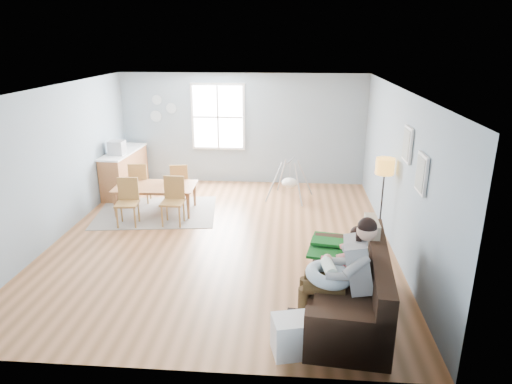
# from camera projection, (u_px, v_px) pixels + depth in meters

# --- Properties ---
(room) EXTENTS (8.40, 9.40, 3.90)m
(room) POSITION_uv_depth(u_px,v_px,m) (220.00, 105.00, 7.57)
(room) COLOR brown
(window) EXTENTS (1.32, 0.08, 1.62)m
(window) POSITION_uv_depth(u_px,v_px,m) (218.00, 117.00, 11.13)
(window) COLOR white
(window) RESTS_ON room
(pictures) EXTENTS (0.05, 1.34, 0.74)m
(pictures) POSITION_uv_depth(u_px,v_px,m) (414.00, 158.00, 6.54)
(pictures) COLOR white
(pictures) RESTS_ON room
(wall_plates) EXTENTS (0.67, 0.02, 0.66)m
(wall_plates) POSITION_uv_depth(u_px,v_px,m) (161.00, 109.00, 11.18)
(wall_plates) COLOR #A8BCCA
(wall_plates) RESTS_ON room
(sofa) EXTENTS (1.19, 2.36, 0.92)m
(sofa) POSITION_uv_depth(u_px,v_px,m) (352.00, 291.00, 6.00)
(sofa) COLOR black
(sofa) RESTS_ON room
(green_throw) EXTENTS (1.18, 1.07, 0.04)m
(green_throw) POSITION_uv_depth(u_px,v_px,m) (346.00, 248.00, 6.64)
(green_throw) COLOR #155B1F
(green_throw) RESTS_ON sofa
(beige_pillow) EXTENTS (0.17, 0.56, 0.55)m
(beige_pillow) POSITION_uv_depth(u_px,v_px,m) (371.00, 238.00, 6.35)
(beige_pillow) COLOR tan
(beige_pillow) RESTS_ON sofa
(father) EXTENTS (1.08, 0.52, 1.50)m
(father) POSITION_uv_depth(u_px,v_px,m) (343.00, 270.00, 5.57)
(father) COLOR gray
(father) RESTS_ON sofa
(nursing_pillow) EXTENTS (0.68, 0.67, 0.24)m
(nursing_pillow) POSITION_uv_depth(u_px,v_px,m) (329.00, 275.00, 5.63)
(nursing_pillow) COLOR #A9BED3
(nursing_pillow) RESTS_ON father
(infant) EXTENTS (0.20, 0.43, 0.16)m
(infant) POSITION_uv_depth(u_px,v_px,m) (329.00, 266.00, 5.63)
(infant) COLOR white
(infant) RESTS_ON nursing_pillow
(toddler) EXTENTS (0.62, 0.39, 0.93)m
(toddler) POSITION_uv_depth(u_px,v_px,m) (347.00, 252.00, 6.07)
(toddler) COLOR silver
(toddler) RESTS_ON sofa
(floor_lamp) EXTENTS (0.31, 0.31, 1.56)m
(floor_lamp) POSITION_uv_depth(u_px,v_px,m) (384.00, 174.00, 7.77)
(floor_lamp) COLOR black
(floor_lamp) RESTS_ON room
(storage_cube) EXTENTS (0.49, 0.46, 0.46)m
(storage_cube) POSITION_uv_depth(u_px,v_px,m) (290.00, 336.00, 5.25)
(storage_cube) COLOR white
(storage_cube) RESTS_ON room
(rug) EXTENTS (2.64, 2.14, 0.01)m
(rug) POSITION_uv_depth(u_px,v_px,m) (157.00, 212.00, 9.60)
(rug) COLOR gray
(rug) RESTS_ON room
(dining_table) EXTENTS (1.68, 0.98, 0.58)m
(dining_table) POSITION_uv_depth(u_px,v_px,m) (156.00, 199.00, 9.51)
(dining_table) COLOR brown
(dining_table) RESTS_ON rug
(chair_sw) EXTENTS (0.46, 0.46, 0.92)m
(chair_sw) POSITION_uv_depth(u_px,v_px,m) (128.00, 199.00, 8.85)
(chair_sw) COLOR olive
(chair_sw) RESTS_ON rug
(chair_se) EXTENTS (0.43, 0.43, 0.94)m
(chair_se) POSITION_uv_depth(u_px,v_px,m) (173.00, 197.00, 8.89)
(chair_se) COLOR olive
(chair_se) RESTS_ON rug
(chair_nw) EXTENTS (0.46, 0.46, 0.92)m
(chair_nw) POSITION_uv_depth(u_px,v_px,m) (139.00, 180.00, 9.98)
(chair_nw) COLOR olive
(chair_nw) RESTS_ON rug
(chair_ne) EXTENTS (0.46, 0.46, 0.89)m
(chair_ne) POSITION_uv_depth(u_px,v_px,m) (180.00, 181.00, 10.03)
(chair_ne) COLOR olive
(chair_ne) RESTS_ON rug
(counter) EXTENTS (0.61, 1.80, 0.99)m
(counter) POSITION_uv_depth(u_px,v_px,m) (125.00, 171.00, 10.75)
(counter) COLOR brown
(counter) RESTS_ON room
(monitor) EXTENTS (0.34, 0.32, 0.31)m
(monitor) POSITION_uv_depth(u_px,v_px,m) (117.00, 148.00, 10.22)
(monitor) COLOR #A2A2A7
(monitor) RESTS_ON counter
(baby_swing) EXTENTS (1.08, 1.09, 0.89)m
(baby_swing) POSITION_uv_depth(u_px,v_px,m) (290.00, 182.00, 10.28)
(baby_swing) COLOR #A2A2A7
(baby_swing) RESTS_ON room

